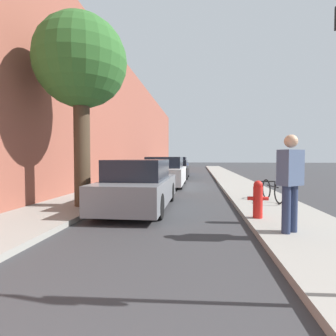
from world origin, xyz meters
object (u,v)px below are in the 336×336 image
parked_car_navy (178,166)px  bicycle (272,190)px  parked_car_white (165,172)px  street_tree_near (81,65)px  parked_car_black (175,169)px  pedestrian (290,178)px  fire_hydrant (258,199)px  parked_car_grey (140,186)px

parked_car_navy → bicycle: (4.10, -14.87, -0.26)m
parked_car_white → street_tree_near: 7.33m
parked_car_navy → street_tree_near: bearing=-94.8°
parked_car_black → pedestrian: pedestrian is taller
street_tree_near → fire_hydrant: (4.54, -0.98, -3.46)m
fire_hydrant → bicycle: 2.56m
parked_car_black → bicycle: (3.92, -10.14, -0.17)m
street_tree_near → fire_hydrant: size_ratio=6.26×
parked_car_grey → bicycle: bearing=14.3°
parked_car_black → parked_car_navy: parked_car_navy is taller
bicycle → parked_car_black: bearing=102.5°
parked_car_grey → street_tree_near: bearing=-165.8°
parked_car_navy → pedestrian: pedestrian is taller
parked_car_white → parked_car_black: bearing=89.7°
parked_car_white → bicycle: bearing=-51.5°
parked_car_grey → pedestrian: size_ratio=2.44×
parked_car_black → bicycle: parked_car_black is taller
parked_car_white → street_tree_near: bearing=-103.5°
fire_hydrant → parked_car_white: bearing=112.3°
parked_car_navy → fire_hydrant: 17.54m
fire_hydrant → street_tree_near: bearing=167.8°
parked_car_white → bicycle: parked_car_white is taller
parked_car_navy → pedestrian: (3.47, -18.38, 0.40)m
parked_car_white → parked_car_navy: (-0.15, 9.91, 0.00)m
parked_car_white → fire_hydrant: bearing=-67.7°
parked_car_grey → street_tree_near: size_ratio=0.82×
parked_car_grey → fire_hydrant: parked_car_grey is taller
pedestrian → parked_car_black: bearing=65.1°
parked_car_black → street_tree_near: bearing=-97.7°
parked_car_grey → parked_car_navy: bearing=90.6°
parked_car_white → pedestrian: pedestrian is taller
parked_car_navy → parked_car_grey: bearing=-89.4°
pedestrian → bicycle: (0.63, 3.51, -0.66)m
parked_car_grey → street_tree_near: (-1.54, -0.39, 3.35)m
parked_car_grey → pedestrian: 4.17m
street_tree_near → parked_car_grey: bearing=14.2°
bicycle → street_tree_near: bearing=-174.3°
parked_car_navy → parked_car_black: bearing=-87.8°
parked_car_navy → pedestrian: bearing=-79.3°
parked_car_grey → bicycle: size_ratio=2.76×
parked_car_white → street_tree_near: (-1.53, -6.36, 3.31)m
street_tree_near → bicycle: bearing=14.3°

